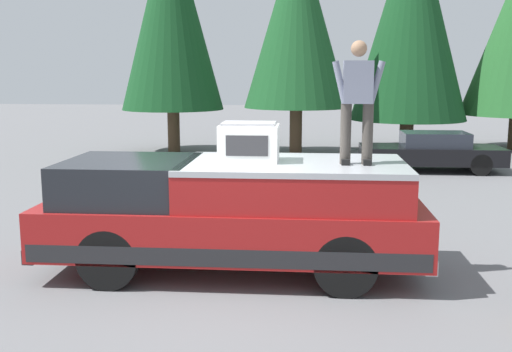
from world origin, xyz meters
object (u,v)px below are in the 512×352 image
(compressor_unit, at_px, (249,142))
(person_on_truck_bed, at_px, (358,99))
(pickup_truck, at_px, (233,214))
(parked_car_black, at_px, (431,152))

(compressor_unit, height_order, person_on_truck_bed, person_on_truck_bed)
(pickup_truck, height_order, parked_car_black, pickup_truck)
(compressor_unit, distance_m, parked_car_black, 10.63)
(compressor_unit, xyz_separation_m, person_on_truck_bed, (-0.16, -1.51, 0.62))
(person_on_truck_bed, bearing_deg, pickup_truck, 85.89)
(pickup_truck, bearing_deg, person_on_truck_bed, -94.11)
(pickup_truck, relative_size, parked_car_black, 1.35)
(person_on_truck_bed, height_order, parked_car_black, person_on_truck_bed)
(compressor_unit, distance_m, person_on_truck_bed, 1.64)
(pickup_truck, height_order, compressor_unit, compressor_unit)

